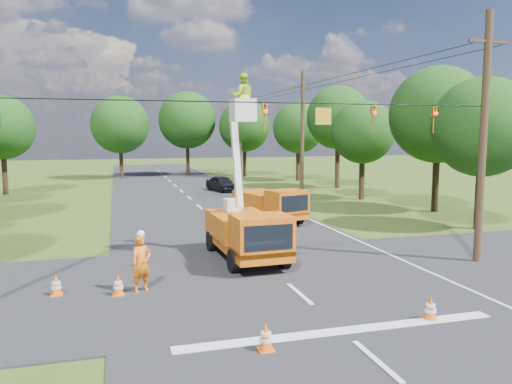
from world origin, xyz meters
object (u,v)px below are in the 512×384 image
object	(u,v)px
pole_right_far	(241,134)
tree_right_d	(338,118)
traffic_cone_5	(56,285)
pole_right_mid	(302,135)
second_truck	(270,204)
tree_right_b	(438,115)
ground_worker	(142,264)
traffic_cone_0	(266,337)
tree_far_b	(187,120)
traffic_cone_2	(260,239)
traffic_cone_3	(260,220)
traffic_cone_4	(118,285)
tree_right_a	(483,127)
tree_far_a	(120,125)
bucket_truck	(246,221)
distant_car	(222,184)
tree_far_c	(245,126)
tree_right_e	(298,128)
tree_left_f	(2,128)
tree_right_c	(363,132)
pole_right_near	(483,137)
traffic_cone_1	(431,308)
traffic_cone_7	(267,205)

from	to	relation	value
pole_right_far	tree_right_d	world-z (taller)	pole_right_far
traffic_cone_5	pole_right_mid	world-z (taller)	pole_right_mid
second_truck	tree_right_b	bearing A→B (deg)	-10.84
tree_right_b	ground_worker	bearing A→B (deg)	-148.34
traffic_cone_0	tree_far_b	bearing A→B (deg)	84.06
traffic_cone_0	tree_right_d	size ratio (longest dim) A/B	0.07
second_truck	tree_right_b	distance (m)	13.11
traffic_cone_0	traffic_cone_2	distance (m)	11.22
traffic_cone_3	traffic_cone_4	world-z (taller)	same
traffic_cone_0	tree_right_a	distance (m)	20.35
pole_right_mid	traffic_cone_5	bearing A→B (deg)	-128.90
ground_worker	pole_right_mid	world-z (taller)	pole_right_mid
traffic_cone_4	pole_right_mid	size ratio (longest dim) A/B	0.07
second_truck	traffic_cone_3	size ratio (longest dim) A/B	8.24
tree_far_a	tree_right_b	bearing A→B (deg)	-57.17
bucket_truck	traffic_cone_5	distance (m)	7.72
traffic_cone_5	tree_right_b	size ratio (longest dim) A/B	0.07
distant_car	traffic_cone_0	distance (m)	33.43
second_truck	ground_worker	world-z (taller)	second_truck
distant_car	traffic_cone_5	xyz separation A→B (m)	(-11.18, -27.13, -0.35)
bucket_truck	tree_far_c	distance (m)	40.67
traffic_cone_3	pole_right_mid	bearing A→B (deg)	57.78
traffic_cone_4	tree_right_e	world-z (taller)	tree_right_e
tree_far_c	tree_left_f	bearing A→B (deg)	-153.72
tree_right_b	tree_right_c	xyz separation A→B (m)	(-1.80, 7.00, -1.12)
second_truck	pole_right_near	size ratio (longest dim) A/B	0.59
pole_right_mid	tree_far_c	xyz separation A→B (m)	(1.00, 22.00, 0.96)
bucket_truck	tree_right_e	distance (m)	35.46
traffic_cone_2	traffic_cone_5	world-z (taller)	same
distant_car	pole_right_far	bearing A→B (deg)	54.20
traffic_cone_3	pole_right_near	bearing A→B (deg)	-57.14
tree_left_f	tree_far_b	xyz separation A→B (m)	(17.80, 15.00, 1.12)
traffic_cone_4	tree_far_c	xyz separation A→B (m)	(15.18, 42.50, 5.70)
second_truck	traffic_cone_0	distance (m)	17.68
traffic_cone_1	tree_right_e	bearing A→B (deg)	74.59
distant_car	tree_far_b	world-z (taller)	tree_far_b
traffic_cone_7	tree_right_a	xyz separation A→B (m)	(9.30, -9.35, 5.20)
traffic_cone_3	pole_right_mid	size ratio (longest dim) A/B	0.07
tree_left_f	tree_right_e	xyz separation A→B (m)	(28.60, 5.00, 0.13)
tree_right_a	tree_left_f	bearing A→B (deg)	139.70
pole_right_far	tree_far_c	bearing A→B (deg)	63.43
traffic_cone_5	tree_far_c	distance (m)	45.67
bucket_truck	traffic_cone_5	bearing A→B (deg)	-160.83
pole_right_far	tree_right_e	size ratio (longest dim) A/B	1.16
traffic_cone_1	tree_right_a	bearing A→B (deg)	45.90
traffic_cone_1	tree_right_d	xyz separation A→B (m)	(12.05, 32.10, 6.32)
tree_right_a	tree_far_b	world-z (taller)	tree_far_b
second_truck	tree_right_d	distance (m)	20.55
bucket_truck	tree_far_a	xyz separation A→B (m)	(-4.47, 40.16, 4.53)
tree_right_c	tree_far_a	world-z (taller)	tree_far_a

